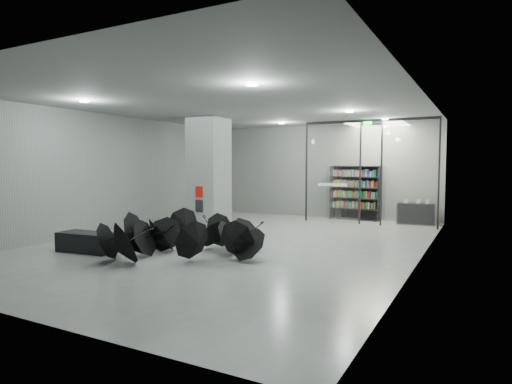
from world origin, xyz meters
The scene contains 10 objects.
room centered at (0.00, 0.00, 2.84)m, with size 14.00×14.02×4.01m.
column centered at (-2.50, 2.00, 2.00)m, with size 1.20×1.20×4.00m, color slate.
fire_cabinet centered at (-2.50, 1.38, 1.35)m, with size 0.28×0.04×0.38m, color #A50A07.
info_panel centered at (-2.50, 1.38, 0.85)m, with size 0.30×0.03×0.42m, color black.
exit_sign centered at (2.40, 5.30, 3.82)m, with size 0.30×0.06×0.15m, color #0CE533.
glass_partition centered at (2.39, 5.50, 2.18)m, with size 5.06×0.08×4.00m.
bench centered at (-2.92, -3.08, 0.26)m, with size 1.60×0.68×0.51m, color black.
bookshelf centered at (1.59, 6.75, 1.12)m, with size 2.04×0.41×2.24m, color black, non-canonical shape.
shop_counter centered at (4.02, 6.43, 0.41)m, with size 1.36×0.54×0.82m, color black.
umbrella_cluster centered at (-0.48, -2.16, 0.31)m, with size 4.44×4.71×1.33m.
Camera 1 is at (6.31, -10.92, 2.32)m, focal length 30.14 mm.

